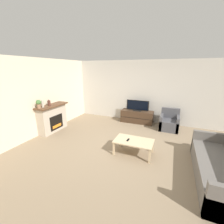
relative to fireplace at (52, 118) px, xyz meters
name	(u,v)px	position (x,y,z in m)	size (l,w,h in m)	color
ground_plane	(122,148)	(2.89, -0.22, -0.53)	(24.00, 24.00, 0.00)	#89755B
wall_back	(142,92)	(2.89, 2.49, 0.82)	(12.00, 0.06, 2.70)	beige
wall_left	(41,97)	(-0.21, -0.22, 0.82)	(0.06, 12.00, 2.70)	beige
fireplace	(52,118)	(0.00, 0.00, 0.00)	(0.48, 1.29, 1.04)	#B7A893
mantel_vase_left	(43,104)	(0.02, -0.39, 0.64)	(0.08, 0.08, 0.28)	beige
mantel_vase_centre_left	(49,103)	(0.02, -0.10, 0.61)	(0.11, 0.11, 0.21)	#512D23
potted_plant	(39,104)	(0.02, -0.55, 0.68)	(0.17, 0.17, 0.30)	#936B4C
tv_stand	(137,117)	(2.78, 2.17, -0.26)	(1.40, 0.50, 0.54)	#422D1E
tv	(137,106)	(2.78, 2.17, 0.23)	(0.98, 0.18, 0.47)	black
armchair	(169,123)	(4.15, 1.89, -0.26)	(0.70, 0.76, 0.81)	#4C4C51
coffee_table	(134,142)	(3.30, -0.41, -0.17)	(1.07, 0.63, 0.41)	#CCB289
remote	(128,140)	(3.14, -0.45, -0.11)	(0.05, 0.15, 0.02)	black
couch	(224,170)	(5.34, -0.74, -0.24)	(0.92, 2.27, 0.90)	#66605B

